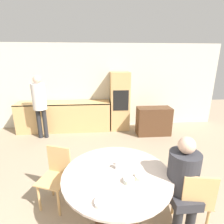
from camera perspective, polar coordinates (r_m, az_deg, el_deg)
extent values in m
cube|color=beige|center=(5.63, -1.54, 8.34)|extent=(7.16, 0.05, 2.60)
cube|color=tan|center=(5.58, -15.20, -1.37)|extent=(2.76, 0.60, 0.89)
cube|color=black|center=(5.46, -15.54, 2.93)|extent=(2.76, 0.60, 0.03)
cube|color=tan|center=(5.41, 2.50, 3.55)|extent=(0.57, 0.58, 1.78)
cube|color=black|center=(5.11, 2.93, 3.76)|extent=(0.45, 0.01, 0.60)
cube|color=#51331E|center=(5.24, 13.41, -2.90)|extent=(0.96, 0.45, 0.81)
cylinder|color=#51331E|center=(2.85, 1.47, -31.23)|extent=(0.60, 0.60, 0.04)
cylinder|color=#51331E|center=(2.61, 1.53, -26.28)|extent=(0.16, 0.16, 0.72)
cylinder|color=beige|center=(2.37, 1.61, -19.69)|extent=(1.39, 1.39, 0.03)
cylinder|color=tan|center=(3.00, 25.98, -25.08)|extent=(0.04, 0.04, 0.44)
cylinder|color=tan|center=(2.90, 19.43, -25.75)|extent=(0.04, 0.04, 0.44)
cylinder|color=tan|center=(2.78, 28.54, -29.29)|extent=(0.04, 0.04, 0.44)
cylinder|color=tan|center=(2.69, 21.28, -30.29)|extent=(0.04, 0.04, 0.44)
cube|color=tan|center=(2.68, 24.45, -23.99)|extent=(0.46, 0.46, 0.02)
cube|color=tan|center=(2.41, 26.65, -22.68)|extent=(0.38, 0.09, 0.43)
cylinder|color=tan|center=(3.00, -22.72, -24.48)|extent=(0.04, 0.04, 0.44)
cylinder|color=tan|center=(2.85, -17.04, -26.47)|extent=(0.04, 0.04, 0.44)
cylinder|color=tan|center=(3.19, -18.99, -21.19)|extent=(0.04, 0.04, 0.44)
cylinder|color=tan|center=(3.05, -13.59, -22.76)|extent=(0.04, 0.04, 0.44)
cube|color=tan|center=(2.88, -18.53, -20.17)|extent=(0.51, 0.51, 0.02)
cube|color=tan|center=(2.88, -16.87, -14.59)|extent=(0.37, 0.16, 0.43)
cylinder|color=#262628|center=(2.66, 20.53, -30.55)|extent=(0.11, 0.11, 0.46)
cylinder|color=#262628|center=(2.72, 24.23, -29.66)|extent=(0.11, 0.11, 0.46)
cube|color=#2D2D33|center=(2.57, 21.97, -24.06)|extent=(0.34, 0.41, 0.12)
cylinder|color=#2D2D33|center=(2.42, 22.21, -17.64)|extent=(0.37, 0.37, 0.52)
sphere|color=tan|center=(2.24, 23.25, -9.95)|extent=(0.20, 0.20, 0.20)
cylinder|color=#262628|center=(5.27, -22.66, -3.53)|extent=(0.11, 0.11, 0.84)
cylinder|color=#262628|center=(5.22, -20.99, -3.52)|extent=(0.11, 0.11, 0.84)
cylinder|color=silver|center=(5.04, -22.78, 4.67)|extent=(0.36, 0.36, 0.70)
sphere|color=beige|center=(4.98, -23.38, 9.74)|extent=(0.20, 0.20, 0.20)
cylinder|color=silver|center=(2.42, 1.82, -17.03)|extent=(0.07, 0.07, 0.10)
cylinder|color=white|center=(1.97, -3.14, -27.43)|extent=(0.16, 0.16, 0.04)
cylinder|color=silver|center=(2.22, 5.68, -21.40)|extent=(0.14, 0.14, 0.05)
cylinder|color=beige|center=(2.28, 9.30, -20.29)|extent=(0.14, 0.14, 0.05)
cylinder|color=white|center=(2.48, 2.26, -16.41)|extent=(0.03, 0.03, 0.07)
cylinder|color=silver|center=(2.45, 2.28, -15.56)|extent=(0.03, 0.03, 0.01)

